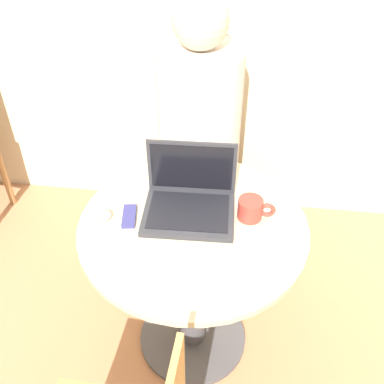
{
  "coord_description": "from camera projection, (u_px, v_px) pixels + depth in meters",
  "views": [
    {
      "loc": [
        0.14,
        -1.11,
        1.8
      ],
      "look_at": [
        -0.01,
        0.05,
        0.81
      ],
      "focal_mm": 42.0,
      "sensor_mm": 36.0,
      "label": 1
    }
  ],
  "objects": [
    {
      "name": "computer_mouse",
      "position": [
        102.0,
        215.0,
        1.57
      ],
      "size": [
        0.07,
        0.05,
        0.03
      ],
      "color": "#B2B2B7",
      "rests_on": "round_table"
    },
    {
      "name": "round_table",
      "position": [
        193.0,
        264.0,
        1.7
      ],
      "size": [
        0.8,
        0.8,
        0.71
      ],
      "color": "#4C4C51",
      "rests_on": "ground_plane"
    },
    {
      "name": "laptop",
      "position": [
        190.0,
        199.0,
        1.59
      ],
      "size": [
        0.33,
        0.26,
        0.23
      ],
      "color": "#2D2D33",
      "rests_on": "round_table"
    },
    {
      "name": "coffee_cup",
      "position": [
        252.0,
        209.0,
        1.56
      ],
      "size": [
        0.13,
        0.09,
        0.08
      ],
      "color": "#B2382D",
      "rests_on": "round_table"
    },
    {
      "name": "person_seated",
      "position": [
        199.0,
        150.0,
        2.19
      ],
      "size": [
        0.4,
        0.59,
        1.31
      ],
      "color": "brown",
      "rests_on": "ground_plane"
    },
    {
      "name": "cell_phone",
      "position": [
        129.0,
        217.0,
        1.57
      ],
      "size": [
        0.06,
        0.11,
        0.02
      ],
      "color": "navy",
      "rests_on": "round_table"
    },
    {
      "name": "ground_plane",
      "position": [
        193.0,
        337.0,
        2.02
      ],
      "size": [
        12.0,
        12.0,
        0.0
      ],
      "primitive_type": "plane",
      "color": "tan"
    }
  ]
}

